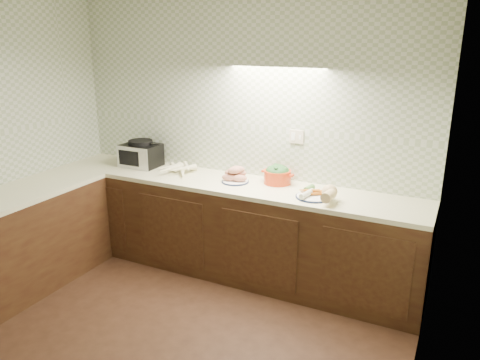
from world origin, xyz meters
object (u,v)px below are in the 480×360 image
at_px(onion_bowl, 238,174).
at_px(dutch_oven, 277,174).
at_px(sweet_potato_plate, 235,176).
at_px(veg_plate, 321,193).
at_px(parsnip_pile, 171,168).
at_px(toaster_oven, 141,154).

relative_size(onion_bowl, dutch_oven, 0.43).
distance_m(sweet_potato_plate, veg_plate, 0.85).
xyz_separation_m(parsnip_pile, sweet_potato_plate, (0.72, -0.02, 0.02)).
xyz_separation_m(toaster_oven, sweet_potato_plate, (1.12, -0.05, -0.07)).
height_order(toaster_oven, onion_bowl, toaster_oven).
xyz_separation_m(sweet_potato_plate, dutch_oven, (0.36, 0.13, 0.02)).
bearing_deg(dutch_oven, sweet_potato_plate, -153.80).
distance_m(toaster_oven, sweet_potato_plate, 1.12).
xyz_separation_m(sweet_potato_plate, veg_plate, (0.84, -0.10, -0.01)).
height_order(sweet_potato_plate, veg_plate, sweet_potato_plate).
height_order(parsnip_pile, veg_plate, veg_plate).
distance_m(sweet_potato_plate, onion_bowl, 0.12).
relative_size(toaster_oven, dutch_oven, 1.21).
distance_m(toaster_oven, dutch_oven, 1.48).
height_order(toaster_oven, veg_plate, toaster_oven).
height_order(onion_bowl, dutch_oven, dutch_oven).
bearing_deg(veg_plate, onion_bowl, 166.31).
distance_m(onion_bowl, dutch_oven, 0.40).
relative_size(toaster_oven, parsnip_pile, 0.98).
height_order(toaster_oven, parsnip_pile, toaster_oven).
bearing_deg(sweet_potato_plate, dutch_oven, 20.12).
xyz_separation_m(parsnip_pile, dutch_oven, (1.08, 0.12, 0.05)).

